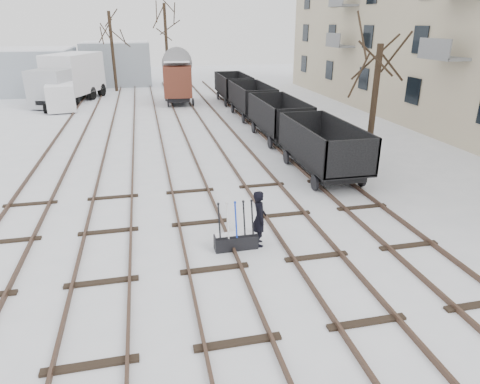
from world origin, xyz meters
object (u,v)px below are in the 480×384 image
(worker, at_px, (259,218))
(freight_wagon_a, at_px, (322,155))
(box_van_wagon, at_px, (178,79))
(panel_van, at_px, (61,96))
(lorry, at_px, (69,78))
(ground_frame, at_px, (236,240))

(worker, xyz_separation_m, freight_wagon_a, (4.42, 5.72, 0.00))
(box_van_wagon, bearing_deg, panel_van, -170.70)
(worker, height_order, freight_wagon_a, freight_wagon_a)
(worker, xyz_separation_m, panel_van, (-9.36, 24.71, 0.19))
(box_van_wagon, bearing_deg, lorry, 168.24)
(freight_wagon_a, xyz_separation_m, box_van_wagon, (-4.60, 19.59, 1.17))
(ground_frame, distance_m, box_van_wagon, 25.49)
(worker, bearing_deg, box_van_wagon, 6.44)
(lorry, xyz_separation_m, panel_van, (-0.28, -3.38, -0.96))
(worker, relative_size, lorry, 0.19)
(worker, bearing_deg, lorry, 23.96)
(ground_frame, relative_size, panel_van, 0.30)
(ground_frame, bearing_deg, lorry, 105.69)
(freight_wagon_a, relative_size, box_van_wagon, 1.17)
(worker, distance_m, box_van_wagon, 25.35)
(worker, relative_size, box_van_wagon, 0.37)
(worker, relative_size, freight_wagon_a, 0.31)
(worker, height_order, lorry, lorry)
(lorry, bearing_deg, box_van_wagon, 2.73)
(worker, bearing_deg, ground_frame, 103.63)
(lorry, bearing_deg, worker, -52.08)
(ground_frame, relative_size, worker, 0.85)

